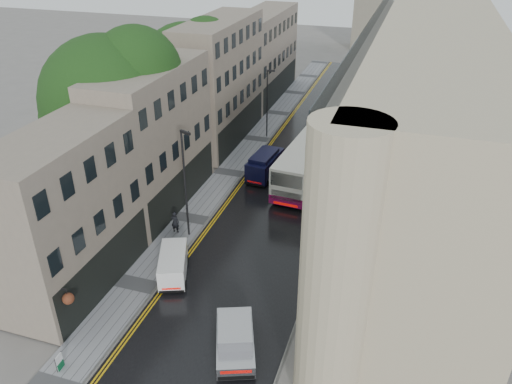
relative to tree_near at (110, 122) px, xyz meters
The scene contains 16 objects.
road 16.14m from the tree_near, 30.96° to the left, with size 9.00×85.00×0.02m, color black.
left_sidewalk 12.16m from the tree_near, 48.44° to the left, with size 2.70×85.00×0.12m, color gray.
right_sidewalk 20.59m from the tree_near, 22.73° to the left, with size 1.80×85.00×0.12m, color slate.
old_shop_row 10.50m from the tree_near, 73.04° to the left, with size 4.50×56.00×12.00m, color gray, non-canonical shape.
modern_block 23.58m from the tree_near, 14.74° to the left, with size 8.00×40.00×14.00m, color tan, non-canonical shape.
tree_near is the anchor object (origin of this frame).
tree_far 13.02m from the tree_near, 88.68° to the left, with size 9.24×9.24×12.46m, color black, non-canonical shape.
cream_bus 14.30m from the tree_near, 25.03° to the left, with size 2.86×12.59×3.43m, color white, non-canonical shape.
white_lorry 22.68m from the tree_near, 47.21° to the left, with size 2.22×7.42×3.89m, color white, non-canonical shape.
silver_hatchback 20.78m from the tree_near, 44.90° to the right, with size 1.95×4.45×1.67m, color #A3A2A7, non-canonical shape.
white_van 13.61m from the tree_near, 47.71° to the right, with size 1.63×3.81×1.72m, color white, non-canonical shape.
navy_van 12.33m from the tree_near, 35.65° to the left, with size 1.89×4.73×2.41m, color black, non-canonical shape.
pedestrian 9.18m from the tree_near, 24.71° to the right, with size 0.62×0.41×1.71m, color black.
lamp_post_near 8.39m from the tree_near, 21.49° to the right, with size 0.92×0.20×8.14m, color black, non-canonical shape.
lamp_post_far 18.57m from the tree_near, 65.94° to the left, with size 0.80×0.18×7.08m, color black, non-canonical shape.
estate_sign 18.57m from the tree_near, 68.93° to the right, with size 0.08×0.54×0.90m, color white, non-canonical shape.
Camera 1 is at (8.84, -10.43, 20.43)m, focal length 35.00 mm.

